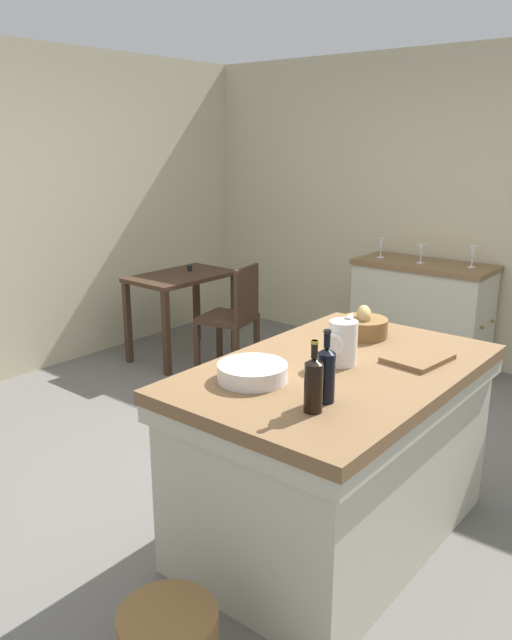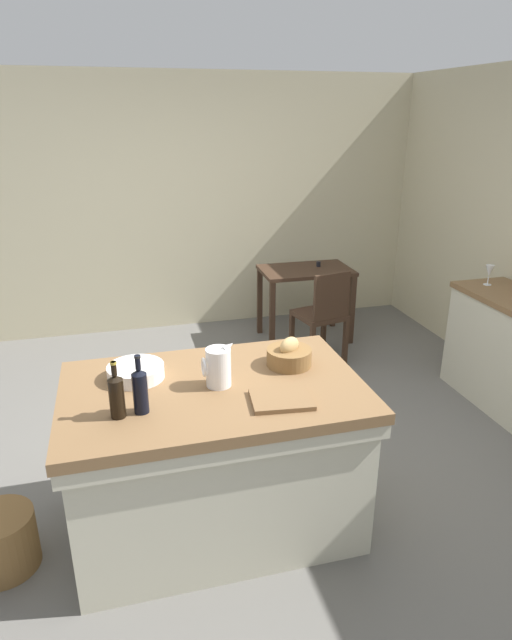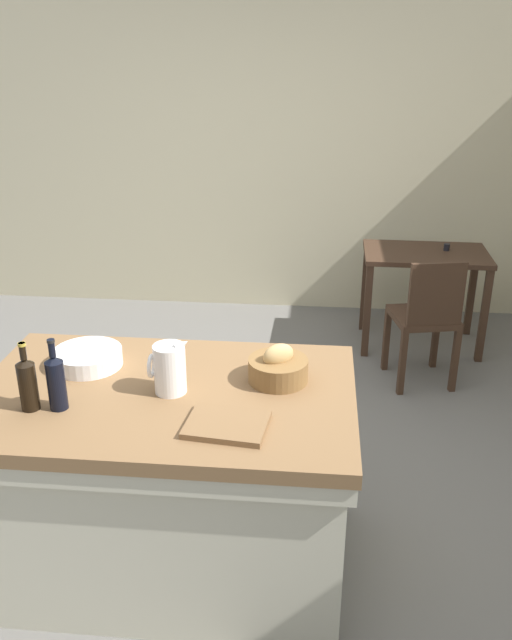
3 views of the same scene
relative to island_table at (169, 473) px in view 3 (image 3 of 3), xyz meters
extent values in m
plane|color=#66635E|center=(0.25, 0.61, -0.47)|extent=(6.76, 6.76, 0.00)
cube|color=beige|center=(0.25, 3.21, 0.83)|extent=(5.32, 0.12, 2.60)
cube|color=brown|center=(0.00, 0.00, 0.37)|extent=(1.56, 1.00, 0.06)
cube|color=beige|center=(0.00, 0.00, 0.30)|extent=(1.54, 0.98, 0.08)
cube|color=beige|center=(0.00, 0.00, -0.06)|extent=(1.48, 0.92, 0.82)
cube|color=#3D281C|center=(1.40, 2.45, 0.26)|extent=(0.91, 0.57, 0.04)
cube|color=#3D281C|center=(0.98, 2.22, -0.12)|extent=(0.05, 0.05, 0.71)
cube|color=#3D281C|center=(1.81, 2.20, -0.12)|extent=(0.05, 0.05, 0.71)
cube|color=#3D281C|center=(0.99, 2.71, -0.12)|extent=(0.05, 0.05, 0.71)
cube|color=#3D281C|center=(1.82, 2.69, -0.12)|extent=(0.05, 0.05, 0.71)
cylinder|color=black|center=(1.55, 2.50, 0.30)|extent=(0.04, 0.04, 0.05)
cube|color=#3D281C|center=(1.33, 1.86, 0.00)|extent=(0.48, 0.48, 0.04)
cube|color=#3D281C|center=(1.36, 1.69, 0.23)|extent=(0.36, 0.11, 0.42)
cube|color=#3D281C|center=(1.46, 2.08, -0.25)|extent=(0.05, 0.05, 0.45)
cube|color=#3D281C|center=(1.11, 2.00, -0.25)|extent=(0.05, 0.05, 0.45)
cube|color=#3D281C|center=(1.54, 1.72, -0.25)|extent=(0.05, 0.05, 0.45)
cube|color=#3D281C|center=(1.19, 1.65, -0.25)|extent=(0.05, 0.05, 0.45)
cylinder|color=white|center=(0.03, 0.00, 0.51)|extent=(0.13, 0.13, 0.21)
cone|color=white|center=(0.09, 0.00, 0.62)|extent=(0.07, 0.04, 0.06)
torus|color=white|center=(-0.04, 0.00, 0.52)|extent=(0.02, 0.10, 0.10)
cylinder|color=white|center=(-0.38, 0.19, 0.44)|extent=(0.30, 0.30, 0.07)
cylinder|color=brown|center=(0.46, 0.14, 0.45)|extent=(0.25, 0.25, 0.10)
ellipsoid|color=tan|center=(0.46, 0.14, 0.52)|extent=(0.16, 0.14, 0.10)
cube|color=brown|center=(0.29, -0.25, 0.42)|extent=(0.32, 0.26, 0.02)
cylinder|color=black|center=(-0.38, -0.17, 0.51)|extent=(0.07, 0.07, 0.20)
cone|color=black|center=(-0.38, -0.17, 0.62)|extent=(0.07, 0.07, 0.02)
cylinder|color=black|center=(-0.38, -0.17, 0.66)|extent=(0.03, 0.03, 0.07)
cylinder|color=black|center=(-0.38, -0.17, 0.69)|extent=(0.03, 0.03, 0.01)
cylinder|color=black|center=(-0.48, -0.19, 0.50)|extent=(0.07, 0.07, 0.19)
cone|color=black|center=(-0.48, -0.19, 0.61)|extent=(0.07, 0.07, 0.02)
cylinder|color=black|center=(-0.48, -0.19, 0.65)|extent=(0.03, 0.03, 0.07)
cylinder|color=#B29933|center=(-0.48, -0.19, 0.68)|extent=(0.03, 0.03, 0.01)
camera|label=1|loc=(-2.31, -1.39, 1.40)|focal=35.12mm
camera|label=2|loc=(-0.43, -2.48, 1.74)|focal=30.40mm
camera|label=3|loc=(0.61, -2.35, 1.76)|focal=37.59mm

